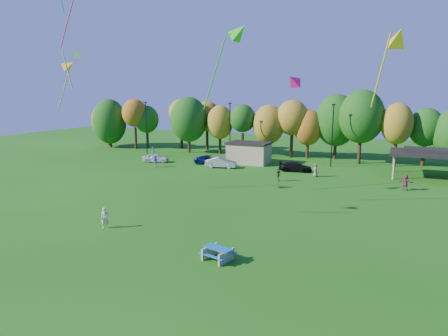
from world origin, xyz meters
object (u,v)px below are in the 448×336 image
at_px(car_a, 156,158).
at_px(car_b, 221,163).
at_px(picnic_table, 218,253).
at_px(kite_flyer, 105,218).
at_px(car_c, 210,160).
at_px(car_d, 295,167).

relative_size(car_a, car_b, 0.88).
relative_size(picnic_table, kite_flyer, 1.37).
distance_m(car_b, car_c, 3.35).
relative_size(kite_flyer, car_d, 0.37).
bearing_deg(car_d, picnic_table, 177.88).
bearing_deg(car_a, car_c, -95.77).
height_order(picnic_table, kite_flyer, kite_flyer).
bearing_deg(kite_flyer, car_d, 29.85).
relative_size(kite_flyer, car_c, 0.35).
relative_size(picnic_table, car_a, 0.58).
height_order(car_b, car_c, car_b).
relative_size(kite_flyer, car_a, 0.42).
xyz_separation_m(car_c, car_d, (13.17, -0.31, -0.00)).
bearing_deg(kite_flyer, car_c, 55.17).
bearing_deg(kite_flyer, car_b, 50.25).
bearing_deg(car_b, car_d, -93.17).
height_order(kite_flyer, car_a, kite_flyer).
height_order(car_c, car_d, same).
distance_m(kite_flyer, car_b, 27.58).
bearing_deg(car_b, car_c, 42.35).
bearing_deg(kite_flyer, picnic_table, -54.54).
height_order(kite_flyer, car_c, kite_flyer).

